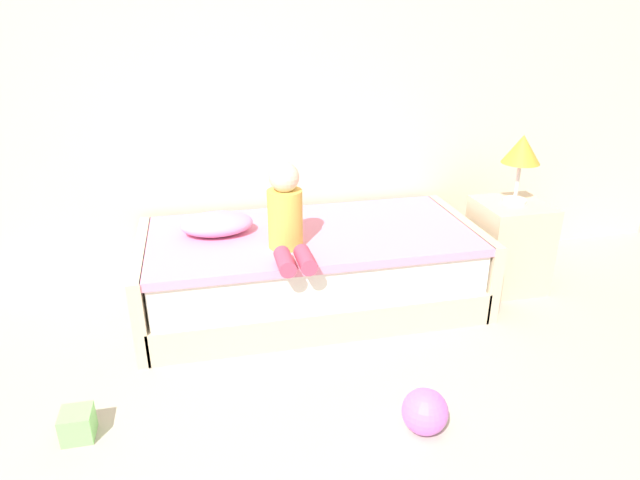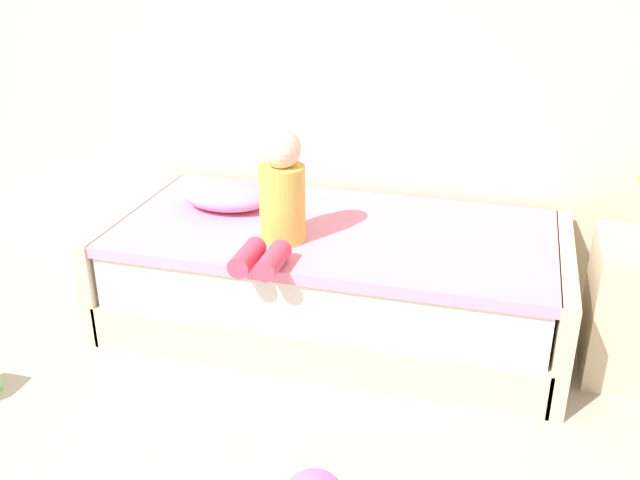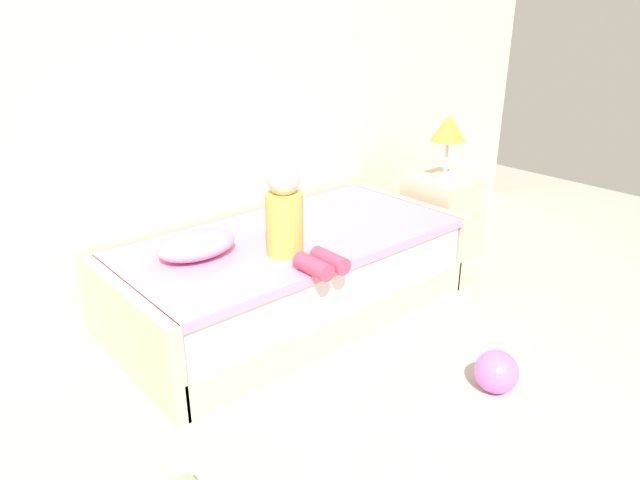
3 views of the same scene
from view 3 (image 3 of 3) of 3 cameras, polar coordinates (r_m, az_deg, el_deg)
wall_rear at (r=3.34m, az=-18.73°, el=15.98°), size 7.20×0.10×2.90m
bed at (r=3.47m, az=-2.71°, el=-3.45°), size 2.11×1.00×0.50m
nightstand at (r=4.32m, az=11.87°, el=2.18°), size 0.44×0.44×0.60m
table_lamp at (r=4.15m, az=12.57°, el=10.45°), size 0.24×0.24×0.45m
child_figure at (r=3.02m, az=-2.96°, el=1.94°), size 0.20×0.51×0.50m
pillow at (r=3.14m, az=-12.10°, el=-0.49°), size 0.44×0.30×0.13m
toy_ball at (r=2.99m, az=17.03°, el=-12.33°), size 0.21×0.21×0.21m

